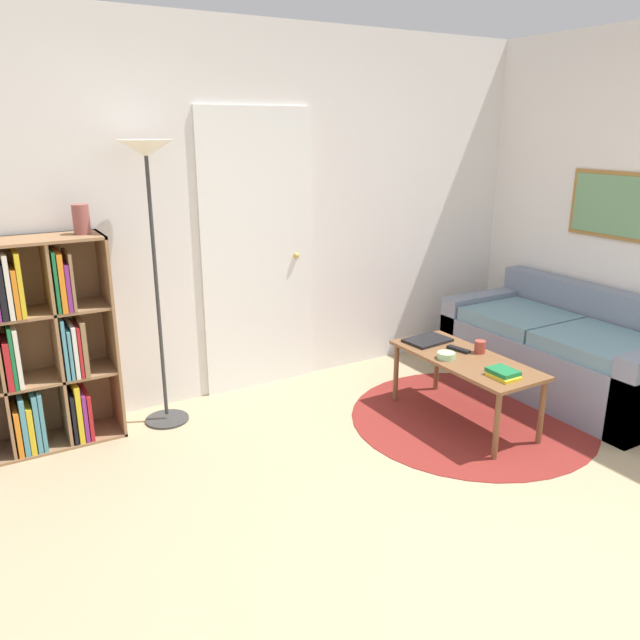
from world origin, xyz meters
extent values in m
plane|color=tan|center=(0.00, 0.00, 0.00)|extent=(14.00, 14.00, 0.00)
cube|color=silver|center=(0.00, 2.61, 1.30)|extent=(7.58, 0.05, 2.60)
cube|color=white|center=(-0.06, 2.57, 1.02)|extent=(0.87, 0.02, 2.04)
sphere|color=tan|center=(0.25, 2.55, 0.98)|extent=(0.04, 0.04, 0.04)
cube|color=silver|center=(2.31, 1.29, 1.30)|extent=(0.05, 5.58, 2.60)
cube|color=olive|center=(2.28, 1.43, 1.35)|extent=(0.02, 0.65, 0.49)
cube|color=#669366|center=(2.27, 1.43, 1.35)|extent=(0.01, 0.59, 0.43)
cylinder|color=maroon|center=(0.92, 1.30, 0.00)|extent=(1.63, 1.63, 0.01)
cube|color=#936B47|center=(-1.18, 2.39, 0.65)|extent=(0.02, 0.34, 1.29)
cube|color=#936B47|center=(-1.66, 2.39, 1.28)|extent=(0.99, 0.34, 0.02)
cube|color=#936B47|center=(-1.66, 2.39, 0.01)|extent=(0.99, 0.34, 0.02)
cube|color=#936B47|center=(-1.66, 2.56, 0.65)|extent=(0.99, 0.02, 1.29)
cube|color=#936B47|center=(-1.51, 2.39, 0.65)|extent=(0.02, 0.32, 1.26)
cube|color=#936B47|center=(-1.66, 2.39, 0.44)|extent=(0.95, 0.32, 0.02)
cube|color=#936B47|center=(-1.66, 2.39, 0.86)|extent=(0.95, 0.32, 0.02)
cube|color=orange|center=(-1.79, 2.34, 0.16)|extent=(0.03, 0.22, 0.29)
cube|color=teal|center=(-1.75, 2.36, 0.20)|extent=(0.03, 0.26, 0.36)
cube|color=gold|center=(-1.72, 2.36, 0.17)|extent=(0.03, 0.27, 0.30)
cube|color=teal|center=(-1.68, 2.34, 0.20)|extent=(0.03, 0.22, 0.37)
cube|color=teal|center=(-1.65, 2.35, 0.20)|extent=(0.02, 0.23, 0.37)
cube|color=black|center=(-1.48, 2.36, 0.18)|extent=(0.02, 0.25, 0.32)
cube|color=gold|center=(-1.44, 2.37, 0.20)|extent=(0.03, 0.27, 0.37)
cube|color=#7F287A|center=(-1.41, 2.32, 0.17)|extent=(0.02, 0.19, 0.31)
cube|color=#B21E23|center=(-1.38, 2.36, 0.17)|extent=(0.02, 0.27, 0.30)
cube|color=#B21E23|center=(-1.79, 2.34, 0.59)|extent=(0.03, 0.22, 0.29)
cube|color=#196B38|center=(-1.76, 2.36, 0.63)|extent=(0.02, 0.26, 0.37)
cube|color=silver|center=(-1.73, 2.35, 0.63)|extent=(0.03, 0.24, 0.36)
cube|color=teal|center=(-1.48, 2.34, 0.63)|extent=(0.02, 0.21, 0.37)
cube|color=teal|center=(-1.45, 2.34, 0.60)|extent=(0.02, 0.23, 0.30)
cube|color=silver|center=(-1.42, 2.36, 0.61)|extent=(0.02, 0.27, 0.32)
cube|color=#B21E23|center=(-1.39, 2.33, 0.61)|extent=(0.02, 0.19, 0.32)
cube|color=olive|center=(-1.37, 2.36, 0.62)|extent=(0.03, 0.26, 0.35)
cube|color=black|center=(-1.76, 2.34, 1.02)|extent=(0.03, 0.21, 0.32)
cube|color=silver|center=(-1.73, 2.33, 1.05)|extent=(0.03, 0.20, 0.37)
cube|color=orange|center=(-1.69, 2.36, 1.01)|extent=(0.03, 0.26, 0.28)
cube|color=gold|center=(-1.66, 2.36, 1.05)|extent=(0.03, 0.26, 0.37)
cube|color=#196B38|center=(-1.48, 2.33, 1.05)|extent=(0.02, 0.20, 0.36)
cube|color=orange|center=(-1.45, 2.37, 1.04)|extent=(0.03, 0.27, 0.35)
cube|color=#7F287A|center=(-1.42, 2.33, 1.01)|extent=(0.02, 0.21, 0.28)
cube|color=olive|center=(-1.39, 2.36, 1.04)|extent=(0.02, 0.26, 0.34)
cylinder|color=#333333|center=(-0.88, 2.33, 0.01)|extent=(0.29, 0.29, 0.01)
cylinder|color=#333333|center=(-0.88, 2.33, 0.92)|extent=(0.02, 0.02, 1.73)
cone|color=white|center=(-0.88, 2.33, 1.78)|extent=(0.33, 0.33, 0.10)
cube|color=gray|center=(1.84, 1.35, 0.22)|extent=(0.86, 1.73, 0.43)
cube|color=gray|center=(2.19, 1.35, 0.37)|extent=(0.16, 1.73, 0.75)
cube|color=gray|center=(1.84, 2.14, 0.29)|extent=(0.86, 0.16, 0.57)
cube|color=#658B9A|center=(1.76, 1.00, 0.48)|extent=(0.66, 0.68, 0.10)
cube|color=#658B9A|center=(1.76, 1.71, 0.48)|extent=(0.66, 0.68, 0.10)
cube|color=brown|center=(0.84, 1.32, 0.44)|extent=(0.46, 1.06, 0.02)
cylinder|color=brown|center=(0.65, 0.83, 0.22)|extent=(0.04, 0.04, 0.43)
cylinder|color=brown|center=(0.65, 1.81, 0.22)|extent=(0.04, 0.04, 0.43)
cylinder|color=brown|center=(1.03, 0.83, 0.22)|extent=(0.04, 0.04, 0.43)
cylinder|color=brown|center=(1.03, 1.81, 0.22)|extent=(0.04, 0.04, 0.43)
cube|color=black|center=(0.83, 1.69, 0.46)|extent=(0.33, 0.24, 0.02)
cylinder|color=#9ED193|center=(0.71, 1.37, 0.47)|extent=(0.12, 0.12, 0.04)
cube|color=gold|center=(0.79, 0.94, 0.46)|extent=(0.14, 0.17, 0.02)
cube|color=#196B38|center=(0.80, 0.96, 0.49)|extent=(0.14, 0.17, 0.03)
cylinder|color=#A33D33|center=(0.98, 1.34, 0.50)|extent=(0.07, 0.07, 0.08)
cube|color=black|center=(0.89, 1.44, 0.46)|extent=(0.08, 0.17, 0.02)
cylinder|color=#934C47|center=(-1.28, 2.39, 1.38)|extent=(0.10, 0.10, 0.18)
camera|label=1|loc=(-1.93, -1.50, 1.91)|focal=35.00mm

